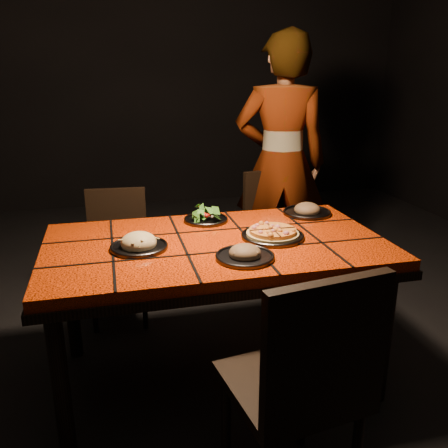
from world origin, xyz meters
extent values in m
cube|color=black|center=(0.00, 0.00, -0.02)|extent=(6.00, 7.00, 0.04)
cube|color=black|center=(0.00, 3.50, 1.50)|extent=(6.00, 0.04, 3.00)
cube|color=#E13907|center=(0.00, 0.00, 0.72)|extent=(1.60, 0.90, 0.05)
cube|color=black|center=(0.00, 0.00, 0.68)|extent=(1.62, 0.92, 0.04)
cylinder|color=black|center=(-0.72, -0.37, 0.33)|extent=(0.07, 0.07, 0.66)
cylinder|color=black|center=(0.72, -0.37, 0.33)|extent=(0.07, 0.07, 0.66)
cylinder|color=black|center=(-0.72, 0.37, 0.33)|extent=(0.07, 0.07, 0.66)
cylinder|color=black|center=(0.72, 0.37, 0.33)|extent=(0.07, 0.07, 0.66)
cube|color=black|center=(0.10, -0.75, 0.46)|extent=(0.49, 0.49, 0.04)
cube|color=black|center=(0.13, -0.94, 0.72)|extent=(0.43, 0.10, 0.47)
cylinder|color=black|center=(0.24, -0.55, 0.22)|extent=(0.04, 0.04, 0.44)
cylinder|color=black|center=(-0.10, -0.61, 0.22)|extent=(0.04, 0.04, 0.44)
cube|color=black|center=(-0.46, 0.73, 0.40)|extent=(0.40, 0.40, 0.04)
cube|color=black|center=(-0.44, 0.89, 0.62)|extent=(0.37, 0.06, 0.41)
cylinder|color=black|center=(-0.62, 0.59, 0.19)|extent=(0.03, 0.03, 0.38)
cylinder|color=black|center=(-0.32, 0.57, 0.19)|extent=(0.03, 0.03, 0.38)
cylinder|color=black|center=(-0.59, 0.89, 0.19)|extent=(0.03, 0.03, 0.38)
cylinder|color=black|center=(-0.29, 0.86, 0.19)|extent=(0.03, 0.03, 0.38)
cube|color=black|center=(0.66, 0.90, 0.41)|extent=(0.45, 0.45, 0.04)
cube|color=black|center=(0.63, 1.07, 0.64)|extent=(0.38, 0.11, 0.42)
cylinder|color=black|center=(0.54, 0.72, 0.20)|extent=(0.03, 0.03, 0.39)
cylinder|color=black|center=(0.84, 0.77, 0.20)|extent=(0.03, 0.03, 0.39)
cylinder|color=black|center=(0.48, 1.02, 0.20)|extent=(0.03, 0.03, 0.39)
cylinder|color=black|center=(0.79, 1.08, 0.20)|extent=(0.03, 0.03, 0.39)
imported|color=brown|center=(0.72, 1.07, 0.89)|extent=(0.74, 0.58, 1.79)
cylinder|color=#343439|center=(0.28, -0.03, 0.76)|extent=(0.30, 0.30, 0.01)
torus|color=#343439|center=(0.28, -0.03, 0.76)|extent=(0.31, 0.31, 0.01)
cylinder|color=tan|center=(0.28, -0.03, 0.77)|extent=(0.26, 0.26, 0.01)
cylinder|color=orange|center=(0.28, -0.03, 0.78)|extent=(0.23, 0.23, 0.02)
cylinder|color=#343439|center=(-0.36, -0.02, 0.76)|extent=(0.26, 0.26, 0.01)
torus|color=#343439|center=(-0.36, -0.02, 0.76)|extent=(0.26, 0.26, 0.01)
ellipsoid|color=#D5BA8C|center=(-0.36, -0.02, 0.78)|extent=(0.16, 0.16, 0.09)
cylinder|color=#343439|center=(0.02, 0.31, 0.76)|extent=(0.23, 0.23, 0.01)
torus|color=#343439|center=(0.02, 0.31, 0.76)|extent=(0.24, 0.24, 0.01)
cylinder|color=#343439|center=(0.07, -0.25, 0.76)|extent=(0.25, 0.25, 0.01)
torus|color=#343439|center=(0.07, -0.25, 0.76)|extent=(0.26, 0.26, 0.01)
ellipsoid|color=brown|center=(0.07, -0.25, 0.78)|extent=(0.15, 0.15, 0.08)
cylinder|color=#343439|center=(0.60, 0.30, 0.76)|extent=(0.27, 0.27, 0.01)
torus|color=#343439|center=(0.60, 0.30, 0.76)|extent=(0.27, 0.27, 0.01)
ellipsoid|color=brown|center=(0.60, 0.30, 0.78)|extent=(0.16, 0.16, 0.09)
camera|label=1|loc=(-0.47, -2.07, 1.53)|focal=38.00mm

